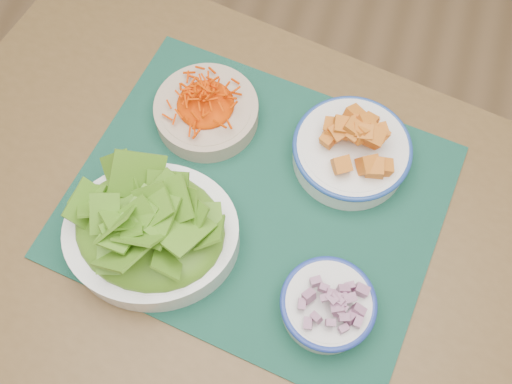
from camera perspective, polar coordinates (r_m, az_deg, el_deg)
ground at (r=1.66m, az=1.62°, el=-7.45°), size 4.00×4.00×0.00m
table at (r=0.98m, az=0.04°, el=-7.21°), size 1.32×1.00×0.75m
placemat at (r=0.92m, az=0.00°, el=-0.83°), size 0.63×0.54×0.00m
carrot_bowl at (r=0.96m, az=-5.00°, el=8.29°), size 0.21×0.21×0.06m
squash_bowl at (r=0.92m, az=9.65°, el=4.56°), size 0.25×0.25×0.10m
lettuce_bowl at (r=0.85m, az=-10.53°, el=-3.73°), size 0.31×0.29×0.11m
onion_bowl at (r=0.83m, az=7.20°, el=-11.08°), size 0.14×0.14×0.07m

